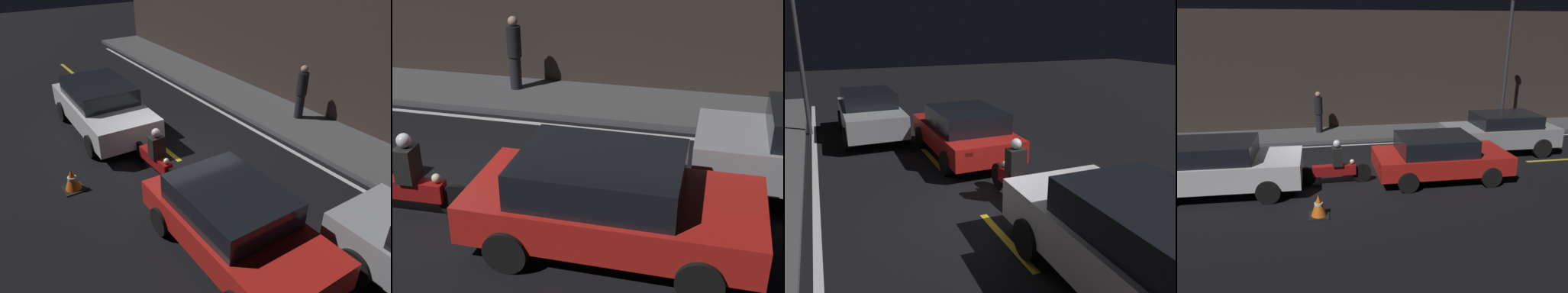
% 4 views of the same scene
% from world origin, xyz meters
% --- Properties ---
extents(ground_plane, '(56.00, 56.00, 0.00)m').
position_xyz_m(ground_plane, '(0.00, 0.00, 0.00)').
color(ground_plane, black).
extents(raised_curb, '(28.00, 2.22, 0.15)m').
position_xyz_m(raised_curb, '(0.00, 4.34, 0.08)').
color(raised_curb, '#4C4C4F').
rests_on(raised_curb, ground).
extents(building_front, '(28.00, 0.30, 5.21)m').
position_xyz_m(building_front, '(0.00, 5.60, 2.61)').
color(building_front, '#382D28').
rests_on(building_front, ground).
extents(lane_dash_a, '(2.00, 0.14, 0.01)m').
position_xyz_m(lane_dash_a, '(-10.00, 0.00, 0.00)').
color(lane_dash_a, gold).
rests_on(lane_dash_a, ground).
extents(lane_dash_b, '(2.00, 0.14, 0.01)m').
position_xyz_m(lane_dash_b, '(-5.50, 0.00, 0.00)').
color(lane_dash_b, gold).
rests_on(lane_dash_b, ground).
extents(lane_dash_c, '(2.00, 0.14, 0.01)m').
position_xyz_m(lane_dash_c, '(-1.00, 0.00, 0.00)').
color(lane_dash_c, gold).
rests_on(lane_dash_c, ground).
extents(lane_dash_d, '(2.00, 0.14, 0.01)m').
position_xyz_m(lane_dash_d, '(3.50, 0.00, 0.00)').
color(lane_dash_d, gold).
rests_on(lane_dash_d, ground).
extents(lane_solid_kerb, '(25.20, 0.14, 0.01)m').
position_xyz_m(lane_solid_kerb, '(0.00, 2.98, 0.00)').
color(lane_solid_kerb, silver).
rests_on(lane_solid_kerb, ground).
extents(sedan_white, '(4.63, 2.10, 1.52)m').
position_xyz_m(sedan_white, '(-3.06, -0.96, 0.81)').
color(sedan_white, silver).
rests_on(sedan_white, ground).
extents(taxi_red, '(4.05, 2.04, 1.37)m').
position_xyz_m(taxi_red, '(3.44, -0.92, 0.73)').
color(taxi_red, red).
rests_on(taxi_red, ground).
extents(motorcycle, '(2.25, 0.37, 1.36)m').
position_xyz_m(motorcycle, '(0.24, -0.86, 0.55)').
color(motorcycle, black).
rests_on(motorcycle, ground).
extents(traffic_cone_near, '(0.50, 0.50, 0.57)m').
position_xyz_m(traffic_cone_near, '(-0.30, -2.86, 0.28)').
color(traffic_cone_near, black).
rests_on(traffic_cone_near, ground).
extents(pedestrian, '(0.34, 0.34, 1.76)m').
position_xyz_m(pedestrian, '(-0.04, 4.63, 1.06)').
color(pedestrian, black).
rests_on(pedestrian, raised_curb).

